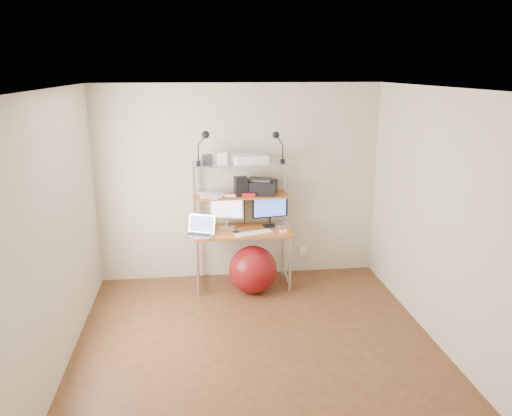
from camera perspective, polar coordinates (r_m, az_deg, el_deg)
The scene contains 20 objects.
room at distance 4.66m, azimuth 0.09°, elevation -2.03°, with size 3.60×3.60×3.60m.
computer_desk at distance 6.18m, azimuth -1.66°, elevation -0.41°, with size 1.20×0.60×1.57m.
wall_outlet at distance 6.77m, azimuth 5.35°, elevation -4.84°, with size 0.08×0.01×0.12m, color white.
monitor_silver at distance 6.19m, azimuth -3.39°, elevation -0.06°, with size 0.42×0.18×0.47m.
monitor_black at distance 6.26m, azimuth 1.61°, elevation -0.07°, with size 0.46×0.15×0.46m.
laptop at distance 6.02m, azimuth -6.36°, elevation -2.59°, with size 0.42×0.38×0.29m.
keyboard at distance 6.03m, azimuth -0.27°, elevation -2.89°, with size 0.46×0.13×0.01m, color white.
mouse at distance 6.09m, azimuth 3.14°, elevation -2.69°, with size 0.08×0.05×0.02m, color white.
mac_mini at distance 6.33m, azimuth 3.10°, elevation -1.86°, with size 0.22×0.22×0.04m, color silver.
phone at distance 6.06m, azimuth -2.16°, elevation -2.81°, with size 0.07×0.13×0.01m, color black.
printer at distance 6.22m, azimuth 0.44°, elevation 2.45°, with size 0.47×0.39×0.20m.
nas_cube at distance 6.15m, azimuth -1.74°, elevation 2.50°, with size 0.15×0.15×0.23m, color black.
red_box at distance 6.13m, azimuth -0.88°, elevation 1.57°, with size 0.16×0.11×0.04m, color #B31C24.
scanner at distance 6.13m, azimuth -0.75°, elevation 5.68°, with size 0.45×0.34×0.11m.
box_white at distance 6.05m, azimuth -3.94°, elevation 5.70°, with size 0.12×0.10×0.14m, color white.
box_grey at distance 6.07m, azimuth -5.59°, elevation 5.55°, with size 0.11×0.11×0.11m, color #323234.
clip_lamp_left at distance 5.94m, azimuth -5.96°, elevation 7.71°, with size 0.16×0.09×0.41m.
clip_lamp_right at distance 6.06m, azimuth 2.46°, elevation 7.77°, with size 0.15×0.09×0.39m.
exercise_ball at distance 6.14m, azimuth -0.36°, elevation -7.06°, with size 0.59×0.59×0.59m, color maroon.
paper_stack at distance 6.16m, azimuth -5.21°, elevation 1.49°, with size 0.39×0.43×0.02m.
Camera 1 is at (-0.56, -4.40, 2.67)m, focal length 35.00 mm.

